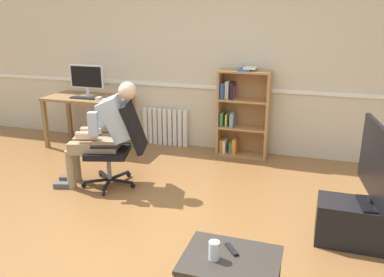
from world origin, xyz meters
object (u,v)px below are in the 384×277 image
at_px(person_seated, 104,132).
at_px(spare_remote, 232,249).
at_px(keyboard, 84,98).
at_px(computer_mouse, 98,98).
at_px(imac_monitor, 87,78).
at_px(drinking_glass, 214,250).
at_px(computer_desk, 89,104).
at_px(bookshelf, 240,114).
at_px(tv_stand, 369,225).
at_px(office_chair, 120,142).
at_px(coffee_table, 231,265).
at_px(radiator, 166,127).
at_px(tv_screen, 378,166).

relative_size(person_seated, spare_remote, 8.15).
relative_size(keyboard, computer_mouse, 3.94).
bearing_deg(imac_monitor, drinking_glass, -46.48).
xyz_separation_m(computer_mouse, person_seated, (0.72, -1.10, -0.12)).
bearing_deg(computer_desk, drinking_glass, -46.22).
height_order(keyboard, drinking_glass, keyboard).
bearing_deg(drinking_glass, spare_remote, 55.64).
relative_size(computer_mouse, bookshelf, 0.08).
bearing_deg(computer_mouse, tv_stand, -23.59).
distance_m(computer_mouse, drinking_glass, 3.63).
distance_m(office_chair, coffee_table, 2.29).
distance_m(computer_desk, imac_monitor, 0.38).
relative_size(imac_monitor, radiator, 0.78).
relative_size(person_seated, tv_screen, 1.19).
distance_m(person_seated, tv_screen, 2.82).
relative_size(computer_mouse, spare_remote, 0.67).
height_order(tv_screen, spare_remote, tv_screen).
relative_size(computer_desk, coffee_table, 1.90).
distance_m(office_chair, person_seated, 0.21).
bearing_deg(bookshelf, coffee_table, -79.64).
bearing_deg(tv_screen, keyboard, 60.49).
height_order(computer_mouse, person_seated, person_seated).
bearing_deg(tv_stand, person_seated, 171.26).
relative_size(bookshelf, person_seated, 1.02).
bearing_deg(keyboard, computer_desk, 95.83).
relative_size(office_chair, person_seated, 0.81).
xyz_separation_m(bookshelf, radiator, (-1.16, 0.10, -0.31)).
bearing_deg(spare_remote, tv_screen, 7.34).
distance_m(keyboard, computer_mouse, 0.23).
bearing_deg(person_seated, bookshelf, 123.86).
relative_size(tv_screen, spare_remote, 6.87).
relative_size(tv_stand, drinking_glass, 6.75).
relative_size(radiator, tv_screen, 0.68).
xyz_separation_m(computer_mouse, drinking_glass, (2.43, -2.67, -0.33)).
distance_m(tv_stand, coffee_table, 1.47).
xyz_separation_m(office_chair, tv_stand, (2.62, -0.48, -0.34)).
bearing_deg(coffee_table, bookshelf, 100.36).
bearing_deg(computer_desk, tv_stand, -23.76).
relative_size(computer_desk, tv_stand, 1.42).
xyz_separation_m(keyboard, tv_stand, (3.74, -1.51, -0.58)).
height_order(radiator, coffee_table, radiator).
xyz_separation_m(radiator, office_chair, (0.06, -1.56, 0.25)).
height_order(office_chair, tv_screen, tv_screen).
distance_m(computer_mouse, coffee_table, 3.68).
bearing_deg(keyboard, person_seated, -48.76).
xyz_separation_m(drinking_glass, spare_remote, (0.09, 0.13, -0.06)).
xyz_separation_m(bookshelf, spare_remote, (0.54, -2.96, -0.21)).
distance_m(tv_stand, spare_remote, 1.42).
bearing_deg(office_chair, bookshelf, 126.88).
bearing_deg(imac_monitor, tv_screen, -24.45).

